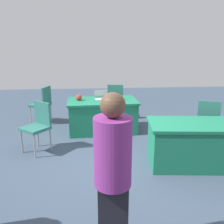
# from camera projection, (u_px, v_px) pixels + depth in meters

# --- Properties ---
(ground_plane) EXTENTS (14.40, 14.40, 0.00)m
(ground_plane) POSITION_uv_depth(u_px,v_px,m) (116.00, 160.00, 4.46)
(ground_plane) COLOR #3D4C60
(table_foreground) EXTENTS (1.65, 0.98, 0.75)m
(table_foreground) POSITION_uv_depth(u_px,v_px,m) (102.00, 115.00, 5.84)
(table_foreground) COLOR #1E7A56
(table_foreground) RESTS_ON ground
(table_mid_left) EXTENTS (1.88, 1.00, 0.75)m
(table_mid_left) POSITION_uv_depth(u_px,v_px,m) (201.00, 144.00, 4.22)
(table_mid_left) COLOR #1E7A56
(table_mid_left) RESTS_ON ground
(chair_near_front) EXTENTS (0.56, 0.56, 0.96)m
(chair_near_front) POSITION_uv_depth(u_px,v_px,m) (43.00, 102.00, 6.40)
(chair_near_front) COLOR #9E9993
(chair_near_front) RESTS_ON ground
(chair_tucked_left) EXTENTS (0.58, 0.58, 0.96)m
(chair_tucked_left) POSITION_uv_depth(u_px,v_px,m) (208.00, 119.00, 4.99)
(chair_tucked_left) COLOR #9E9993
(chair_tucked_left) RESTS_ON ground
(chair_tucked_right) EXTENTS (0.62, 0.62, 0.96)m
(chair_tucked_right) POSITION_uv_depth(u_px,v_px,m) (38.00, 124.00, 4.71)
(chair_tucked_right) COLOR #9E9993
(chair_tucked_right) RESTS_ON ground
(chair_aisle) EXTENTS (0.51, 0.51, 0.97)m
(chair_aisle) POSITION_uv_depth(u_px,v_px,m) (116.00, 99.00, 6.77)
(chair_aisle) COLOR #9E9993
(chair_aisle) RESTS_ON ground
(person_attendee_browsing) EXTENTS (0.35, 0.35, 1.66)m
(person_attendee_browsing) POSITION_uv_depth(u_px,v_px,m) (113.00, 172.00, 2.23)
(person_attendee_browsing) COLOR #26262D
(person_attendee_browsing) RESTS_ON ground
(laptop_silver) EXTENTS (0.35, 0.33, 0.21)m
(laptop_silver) POSITION_uv_depth(u_px,v_px,m) (102.00, 97.00, 5.83)
(laptop_silver) COLOR silver
(laptop_silver) RESTS_ON table_foreground
(yarn_ball) EXTENTS (0.14, 0.14, 0.14)m
(yarn_ball) POSITION_uv_depth(u_px,v_px,m) (79.00, 97.00, 5.69)
(yarn_ball) COLOR #B2382D
(yarn_ball) RESTS_ON table_foreground
(scissors_red) EXTENTS (0.17, 0.13, 0.01)m
(scissors_red) POSITION_uv_depth(u_px,v_px,m) (123.00, 100.00, 5.74)
(scissors_red) COLOR red
(scissors_red) RESTS_ON table_foreground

